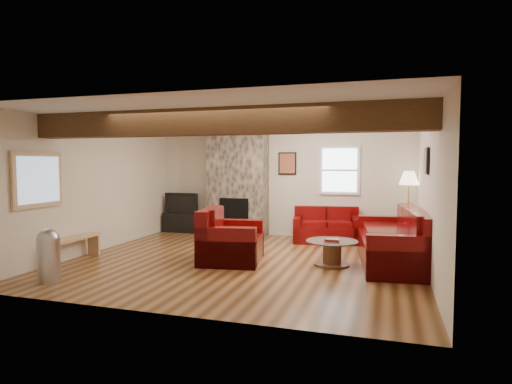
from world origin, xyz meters
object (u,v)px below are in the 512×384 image
(television, at_px, (183,203))
(loveseat, at_px, (326,225))
(armchair_red, at_px, (231,235))
(floor_lamp, at_px, (409,182))
(tv_cabinet, at_px, (183,222))
(sofa_three, at_px, (392,237))
(coffee_table, at_px, (332,253))

(television, bearing_deg, loveseat, -4.78)
(armchair_red, relative_size, floor_lamp, 0.74)
(armchair_red, xyz_separation_m, floor_lamp, (2.99, 2.35, 0.86))
(tv_cabinet, relative_size, floor_lamp, 0.61)
(tv_cabinet, xyz_separation_m, floor_lamp, (5.25, -0.28, 1.08))
(sofa_three, distance_m, floor_lamp, 1.94)
(loveseat, relative_size, floor_lamp, 0.91)
(loveseat, bearing_deg, armchair_red, -129.08)
(loveseat, relative_size, coffee_table, 1.63)
(sofa_three, bearing_deg, television, -118.63)
(armchair_red, bearing_deg, floor_lamp, -60.97)
(coffee_table, xyz_separation_m, television, (-3.97, 2.41, 0.51))
(tv_cabinet, bearing_deg, loveseat, -4.78)
(coffee_table, bearing_deg, television, 148.76)
(armchair_red, bearing_deg, tv_cabinet, 31.50)
(floor_lamp, bearing_deg, sofa_three, -100.59)
(loveseat, distance_m, television, 3.62)
(sofa_three, xyz_separation_m, television, (-4.93, 1.99, 0.26))
(tv_cabinet, xyz_separation_m, television, (0.00, 0.00, 0.49))
(sofa_three, relative_size, coffee_table, 2.79)
(armchair_red, height_order, coffee_table, armchair_red)
(loveseat, height_order, armchair_red, armchair_red)
(armchair_red, relative_size, tv_cabinet, 1.21)
(coffee_table, bearing_deg, tv_cabinet, 148.76)
(sofa_three, distance_m, armchair_red, 2.74)
(sofa_three, relative_size, armchair_red, 2.12)
(armchair_red, distance_m, floor_lamp, 3.90)
(loveseat, xyz_separation_m, television, (-3.59, 0.30, 0.35))
(coffee_table, xyz_separation_m, tv_cabinet, (-3.97, 2.41, 0.02))
(loveseat, xyz_separation_m, floor_lamp, (1.66, 0.02, 0.95))
(coffee_table, bearing_deg, armchair_red, -172.73)
(sofa_three, height_order, armchair_red, sofa_three)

